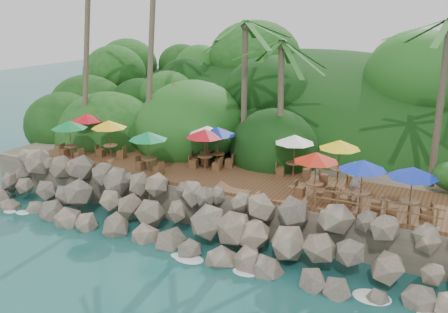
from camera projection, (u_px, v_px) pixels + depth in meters
The scene contains 11 objects.
ground at pixel (169, 253), 24.56m from camera, with size 140.00×140.00×0.00m, color #19514F.
land_base at pixel (284, 152), 37.87m from camera, with size 32.00×25.20×2.10m, color gray.
jungle_hill at pixel (313, 143), 44.56m from camera, with size 44.80×28.00×15.40m, color #143811.
seawall at pixel (189, 217), 25.93m from camera, with size 29.00×4.00×2.30m, color gray, non-canonical shape.
terrace at pixel (224, 176), 29.03m from camera, with size 26.00×5.00×0.20m, color brown.
jungle_foliage at pixel (279, 169), 37.33m from camera, with size 44.00×16.00×12.00m, color #143811, non-canonical shape.
foam_line at pixel (172, 250), 24.81m from camera, with size 25.20×0.80×0.06m.
palapa at pixel (175, 99), 33.30m from camera, with size 4.73×4.73×4.60m.
dining_clusters at pixel (219, 140), 28.44m from camera, with size 23.49×5.48×2.47m.
railing at pixel (373, 205), 22.90m from camera, with size 6.10×0.10×1.00m.
waiter at pixel (355, 181), 25.33m from camera, with size 0.64×0.42×1.76m, color white.
Camera 1 is at (12.58, -18.41, 11.67)m, focal length 39.85 mm.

